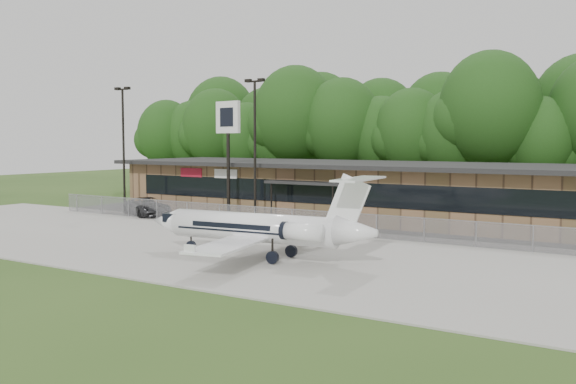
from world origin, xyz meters
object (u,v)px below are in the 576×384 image
Objects in this scene: business_jet at (261,229)px; suv at (148,207)px; pole_sign at (228,130)px; terminal at (365,190)px.

business_jet reaches higher than suv.
pole_sign reaches higher than suv.
suv is 9.75m from pole_sign.
business_jet is 16.09m from pole_sign.
pole_sign reaches higher than terminal.
pole_sign is at bearing 128.52° from business_jet.
business_jet is at bearing -36.77° from pole_sign.
business_jet reaches higher than terminal.
terminal reaches higher than suv.
terminal is 3.17× the size of business_jet.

